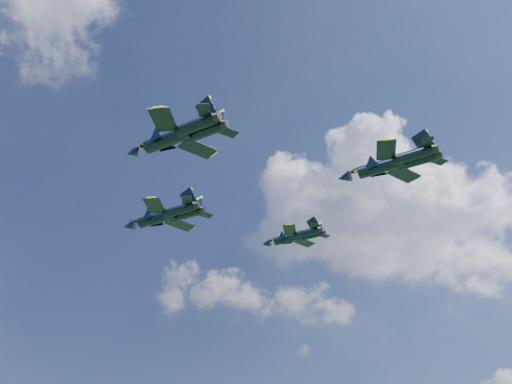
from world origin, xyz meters
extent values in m
cylinder|color=black|center=(-6.02, 23.32, 59.27)|extent=(5.99, 10.26, 2.06)
cone|color=black|center=(-8.66, 29.40, 59.27)|extent=(2.97, 3.50, 1.94)
ellipsoid|color=brown|center=(-7.52, 26.78, 59.90)|extent=(2.33, 3.45, 0.94)
cube|color=black|center=(-8.89, 19.58, 59.27)|extent=(5.81, 5.84, 0.21)
cube|color=black|center=(-1.33, 22.86, 59.27)|extent=(5.34, 3.11, 0.21)
cube|color=black|center=(-5.42, 14.47, 59.27)|extent=(3.05, 3.22, 0.16)
cube|color=black|center=(0.03, 16.84, 59.27)|extent=(2.87, 1.93, 0.16)
cube|color=black|center=(-4.21, 16.00, 60.87)|extent=(2.10, 2.82, 3.44)
cube|color=black|center=(-1.90, 17.00, 60.87)|extent=(1.86, 3.38, 3.44)
cylinder|color=black|center=(-18.91, -1.62, 57.33)|extent=(5.57, 10.33, 2.05)
cone|color=black|center=(-21.26, 4.56, 57.33)|extent=(2.87, 3.46, 1.94)
ellipsoid|color=brown|center=(-20.24, 1.90, 57.96)|extent=(2.20, 3.45, 0.94)
cube|color=black|center=(-21.94, -5.22, 57.33)|extent=(5.87, 5.74, 0.21)
cube|color=black|center=(-14.26, -2.30, 57.33)|extent=(5.31, 3.08, 0.21)
cube|color=black|center=(-18.72, -10.47, 57.33)|extent=(3.09, 3.19, 0.16)
cube|color=black|center=(-13.17, -8.36, 57.33)|extent=(2.93, 2.04, 0.16)
cube|color=black|center=(-17.45, -9.00, 58.93)|extent=(1.97, 2.89, 3.44)
cube|color=black|center=(-15.10, -8.11, 58.93)|extent=(1.81, 3.39, 3.44)
cylinder|color=black|center=(17.99, 14.38, 59.08)|extent=(4.45, 7.88, 1.58)
cone|color=black|center=(16.06, 19.08, 59.08)|extent=(2.24, 2.67, 1.49)
ellipsoid|color=brown|center=(16.89, 17.05, 59.56)|extent=(1.75, 2.64, 0.72)
cube|color=black|center=(15.74, 11.56, 59.08)|extent=(4.47, 4.44, 0.16)
cube|color=black|center=(21.57, 13.96, 59.08)|extent=(4.04, 2.30, 0.16)
cube|color=black|center=(18.32, 7.61, 59.08)|extent=(2.35, 2.46, 0.12)
cube|color=black|center=(22.53, 9.34, 59.08)|extent=(2.22, 1.51, 0.12)
cube|color=black|center=(19.26, 8.75, 60.31)|extent=(1.57, 2.18, 2.63)
cube|color=black|center=(21.05, 9.48, 60.31)|extent=(1.41, 2.59, 2.63)
cylinder|color=black|center=(11.24, -15.43, 57.73)|extent=(5.42, 9.95, 1.98)
cone|color=black|center=(8.94, -9.47, 57.73)|extent=(2.78, 3.34, 1.87)
ellipsoid|color=brown|center=(9.93, -12.04, 58.34)|extent=(2.14, 3.33, 0.90)
cube|color=black|center=(8.33, -18.91, 57.73)|extent=(5.65, 5.55, 0.20)
cube|color=black|center=(15.73, -16.06, 57.73)|extent=(5.11, 2.94, 0.20)
cube|color=black|center=(11.46, -23.96, 57.73)|extent=(2.98, 3.08, 0.15)
cube|color=black|center=(16.80, -21.89, 57.73)|extent=(2.82, 1.96, 0.15)
cube|color=black|center=(12.68, -22.54, 59.27)|extent=(1.91, 2.78, 3.31)
cube|color=black|center=(14.94, -21.67, 59.27)|extent=(1.75, 3.27, 3.31)
camera|label=1|loc=(-55.90, -68.86, 3.61)|focal=45.00mm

